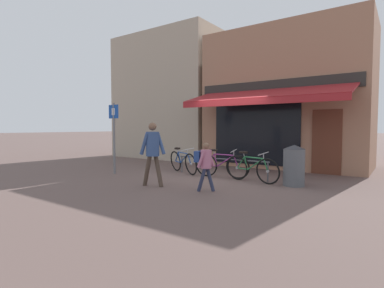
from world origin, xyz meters
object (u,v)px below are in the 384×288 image
object	(u,v)px
pedestrian_adult	(153,147)
parking_sign	(114,131)
litter_bin	(294,165)
pedestrian_child	(205,161)
bicycle_purple	(221,165)
bicycle_blue	(183,162)
bicycle_green	(252,169)

from	to	relation	value
pedestrian_adult	parking_sign	distance (m)	2.60
litter_bin	pedestrian_child	bearing A→B (deg)	-129.11
pedestrian_child	bicycle_purple	bearing A→B (deg)	97.07
parking_sign	bicycle_blue	bearing A→B (deg)	39.81
pedestrian_adult	bicycle_purple	bearing A→B (deg)	79.37
bicycle_blue	bicycle_green	size ratio (longest dim) A/B	0.97
pedestrian_child	parking_sign	bearing A→B (deg)	161.13
bicycle_purple	pedestrian_child	world-z (taller)	pedestrian_child
bicycle_blue	bicycle_purple	bearing A→B (deg)	20.95
bicycle_blue	litter_bin	xyz separation A→B (m)	(3.69, -0.07, 0.16)
bicycle_blue	bicycle_purple	size ratio (longest dim) A/B	0.96
pedestrian_adult	litter_bin	distance (m)	3.71
bicycle_purple	litter_bin	size ratio (longest dim) A/B	1.62
bicycle_green	parking_sign	bearing A→B (deg)	-155.59
pedestrian_adult	litter_bin	size ratio (longest dim) A/B	1.56
bicycle_purple	parking_sign	world-z (taller)	parking_sign
bicycle_blue	parking_sign	xyz separation A→B (m)	(-1.72, -1.44, 1.05)
litter_bin	parking_sign	distance (m)	5.65
pedestrian_child	parking_sign	world-z (taller)	parking_sign
bicycle_green	pedestrian_child	distance (m)	1.83
bicycle_purple	parking_sign	xyz separation A→B (m)	(-3.25, -1.36, 1.03)
bicycle_blue	bicycle_purple	distance (m)	1.53
pedestrian_child	pedestrian_adult	bearing A→B (deg)	179.73
bicycle_blue	parking_sign	size ratio (longest dim) A/B	0.72
pedestrian_adult	pedestrian_child	distance (m)	1.48
pedestrian_child	litter_bin	world-z (taller)	pedestrian_child
pedestrian_child	bicycle_blue	bearing A→B (deg)	126.43
pedestrian_child	litter_bin	xyz separation A→B (m)	(1.54, 1.90, -0.19)
parking_sign	bicycle_green	bearing A→B (deg)	15.73
bicycle_purple	parking_sign	bearing A→B (deg)	-165.86
bicycle_purple	pedestrian_adult	size ratio (longest dim) A/B	1.04
pedestrian_adult	litter_bin	world-z (taller)	pedestrian_adult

